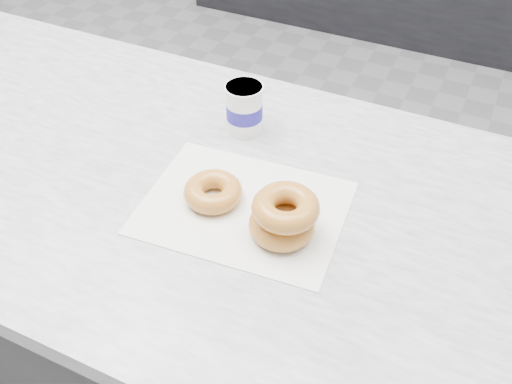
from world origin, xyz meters
TOP-DOWN VIEW (x-y plane):
  - ground at (0.00, 0.00)m, footprint 5.00×5.00m
  - counter at (0.00, -0.60)m, footprint 3.06×0.76m
  - wax_paper at (0.32, -0.62)m, footprint 0.36×0.29m
  - donut_single at (0.26, -0.63)m, footprint 0.13×0.13m
  - donut_stack at (0.40, -0.65)m, footprint 0.14×0.14m
  - coffee_cup at (0.22, -0.42)m, footprint 0.09×0.09m

SIDE VIEW (x-z plane):
  - ground at x=0.00m, z-range 0.00..0.00m
  - counter at x=0.00m, z-range 0.00..0.90m
  - wax_paper at x=0.32m, z-range 0.90..0.90m
  - donut_single at x=0.26m, z-range 0.90..0.94m
  - donut_stack at x=0.40m, z-range 0.90..0.98m
  - coffee_cup at x=0.22m, z-range 0.90..1.00m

